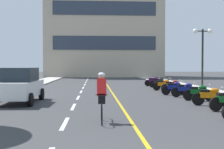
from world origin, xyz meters
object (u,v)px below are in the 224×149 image
Objects in this scene: parked_car_near at (20,85)px; motorcycle_7 at (174,88)px; cyclist_rider at (102,96)px; motorcycle_11 at (159,82)px; motorcycle_8 at (173,86)px; motorcycle_10 at (164,83)px; street_lamp_mid at (203,45)px; motorcycle_9 at (164,85)px; motorcycle_6 at (185,90)px; motorcycle_12 at (154,81)px; motorcycle_4 at (210,96)px; motorcycle_5 at (199,92)px.

parked_car_near reaches higher than motorcycle_7.
motorcycle_11 is at bearing 70.82° from cyclist_rider.
motorcycle_10 is (0.05, 3.03, 0.00)m from motorcycle_8.
parked_car_near is at bearing -153.28° from street_lamp_mid.
motorcycle_10 is (9.59, 8.52, -0.44)m from parked_car_near.
street_lamp_mid reaches higher than cyclist_rider.
parked_car_near reaches higher than cyclist_rider.
motorcycle_7 is 1.93m from motorcycle_8.
motorcycle_11 is at bearing 84.59° from motorcycle_9.
motorcycle_6 is 9.86m from motorcycle_12.
parked_car_near reaches higher than motorcycle_10.
motorcycle_7 is 1.00× the size of motorcycle_12.
motorcycle_11 is (-0.04, 1.64, 0.00)m from motorcycle_10.
motorcycle_8 is at bearing 88.02° from motorcycle_6.
parked_car_near is 2.48× the size of motorcycle_7.
motorcycle_7 is 6.57m from motorcycle_11.
motorcycle_7 is (9.13, 3.60, -0.44)m from parked_car_near.
motorcycle_9 is 0.97× the size of motorcycle_12.
motorcycle_8 is at bearing 29.91° from parked_car_near.
parked_car_near is 2.55× the size of motorcycle_9.
motorcycle_10 is at bearing 68.63° from cyclist_rider.
cyclist_rider is at bearing -52.95° from parked_car_near.
motorcycle_10 is (0.15, 10.20, 0.00)m from motorcycle_4.
motorcycle_12 is (9.47, 12.03, -0.44)m from parked_car_near.
motorcycle_12 is (0.04, 9.86, 0.00)m from motorcycle_6.
motorcycle_4 is 0.94× the size of cyclist_rider.
cyclist_rider is at bearing -109.18° from motorcycle_11.
street_lamp_mid is 6.89m from motorcycle_5.
cyclist_rider reaches higher than motorcycle_7.
cyclist_rider is at bearing -133.77° from motorcycle_5.
street_lamp_mid reaches higher than motorcycle_9.
motorcycle_12 is (-0.07, 6.54, 0.00)m from motorcycle_8.
parked_car_near is 2.54× the size of motorcycle_11.
motorcycle_9 is 1.00× the size of motorcycle_11.
parked_car_near is (-11.90, -5.99, -2.59)m from street_lamp_mid.
parked_car_near is 6.84m from cyclist_rider.
motorcycle_4 is at bearing -89.85° from motorcycle_6.
motorcycle_11 is 16.53m from cyclist_rider.
parked_car_near is at bearing -167.06° from motorcycle_6.
street_lamp_mid is at bearing -60.51° from motorcycle_11.
motorcycle_6 is at bearing -91.47° from motorcycle_10.
street_lamp_mid reaches higher than motorcycle_12.
street_lamp_mid is 4.58m from motorcycle_10.
parked_car_near is 11.01m from motorcycle_8.
street_lamp_mid reaches higher than motorcycle_6.
motorcycle_4 is 0.98× the size of motorcycle_8.
parked_car_near is at bearing -150.09° from motorcycle_8.
motorcycle_12 is at bearing 89.74° from motorcycle_6.
cyclist_rider reaches higher than motorcycle_5.
motorcycle_4 and motorcycle_8 have the same top height.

